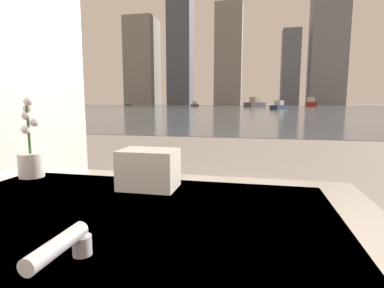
% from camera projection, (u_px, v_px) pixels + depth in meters
% --- Properties ---
extents(faucet_far, '(0.04, 0.19, 0.08)m').
position_uv_depth(faucet_far, '(65.00, 246.00, 0.63)').
color(faucet_far, silver).
rests_on(faucet_far, bathtub).
extents(potted_orchid, '(0.11, 0.11, 0.37)m').
position_uv_depth(potted_orchid, '(31.00, 156.00, 1.40)').
color(potted_orchid, silver).
rests_on(potted_orchid, bathtub).
extents(towel_stack, '(0.23, 0.16, 0.16)m').
position_uv_depth(towel_stack, '(148.00, 169.00, 1.22)').
color(towel_stack, silver).
rests_on(towel_stack, bathtub).
extents(harbor_water, '(180.00, 110.00, 0.01)m').
position_uv_depth(harbor_water, '(254.00, 107.00, 60.64)').
color(harbor_water, slate).
rests_on(harbor_water, ground_plane).
extents(harbor_boat_0, '(2.30, 5.80, 2.13)m').
position_uv_depth(harbor_boat_0, '(311.00, 103.00, 68.05)').
color(harbor_boat_0, maroon).
rests_on(harbor_boat_0, harbor_water).
extents(harbor_boat_1, '(1.56, 3.23, 1.16)m').
position_uv_depth(harbor_boat_1, '(128.00, 104.00, 89.28)').
color(harbor_boat_1, '#335647').
rests_on(harbor_boat_1, harbor_water).
extents(harbor_boat_2, '(4.26, 5.40, 1.96)m').
position_uv_depth(harbor_boat_2, '(255.00, 104.00, 58.63)').
color(harbor_boat_2, '#4C4C51').
rests_on(harbor_boat_2, harbor_water).
extents(harbor_boat_4, '(2.45, 3.19, 1.15)m').
position_uv_depth(harbor_boat_4, '(279.00, 106.00, 38.12)').
color(harbor_boat_4, navy).
rests_on(harbor_boat_4, harbor_water).
extents(harbor_boat_5, '(2.38, 3.23, 1.16)m').
position_uv_depth(harbor_boat_5, '(195.00, 105.00, 67.10)').
color(harbor_boat_5, '#4C4C51').
rests_on(harbor_boat_5, harbor_water).
extents(skyline_tower_0, '(11.61, 12.48, 34.37)m').
position_uv_depth(skyline_tower_0, '(142.00, 62.00, 122.00)').
color(skyline_tower_0, gray).
rests_on(skyline_tower_0, ground_plane).
extents(skyline_tower_2, '(10.28, 6.26, 37.97)m').
position_uv_depth(skyline_tower_2, '(228.00, 55.00, 114.49)').
color(skyline_tower_2, gray).
rests_on(skyline_tower_2, ground_plane).
extents(skyline_tower_3, '(6.36, 7.13, 27.22)m').
position_uv_depth(skyline_tower_3, '(290.00, 68.00, 110.48)').
color(skyline_tower_3, slate).
rests_on(skyline_tower_3, ground_plane).
extents(skyline_tower_4, '(12.18, 8.97, 54.76)m').
position_uv_depth(skyline_tower_4, '(329.00, 27.00, 105.98)').
color(skyline_tower_4, slate).
rests_on(skyline_tower_4, ground_plane).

